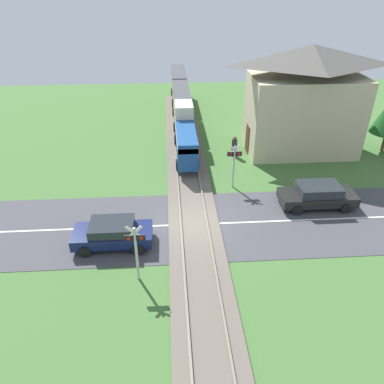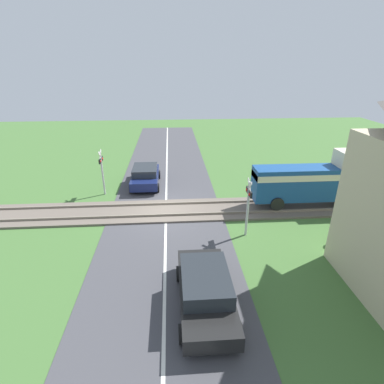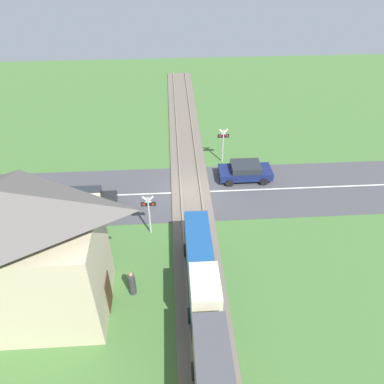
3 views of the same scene
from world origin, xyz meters
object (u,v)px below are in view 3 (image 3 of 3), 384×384
object	(u,v)px
crossing_signal_east_approach	(149,210)
car_far_side	(83,201)
station_building	(12,259)
pedestrian_by_station	(132,284)
crossing_signal_west_approach	(223,141)
car_near_crossing	(245,171)

from	to	relation	value
crossing_signal_east_approach	car_far_side	bearing A→B (deg)	-29.23
station_building	pedestrian_by_station	size ratio (longest dim) A/B	5.38
crossing_signal_west_approach	crossing_signal_east_approach	bearing A→B (deg)	55.06
crossing_signal_east_approach	pedestrian_by_station	xyz separation A→B (m)	(0.84, 4.63, -1.18)
car_near_crossing	crossing_signal_east_approach	size ratio (longest dim) A/B	1.33
car_near_crossing	pedestrian_by_station	xyz separation A→B (m)	(7.84, 10.08, 0.01)
pedestrian_by_station	car_far_side	bearing A→B (deg)	-62.55
crossing_signal_east_approach	car_near_crossing	bearing A→B (deg)	-142.12
crossing_signal_west_approach	car_far_side	bearing A→B (deg)	28.14
station_building	pedestrian_by_station	bearing A→B (deg)	-172.13
station_building	pedestrian_by_station	distance (m)	5.99
car_near_crossing	car_far_side	bearing A→B (deg)	13.96
pedestrian_by_station	station_building	bearing A→B (deg)	7.87
car_near_crossing	pedestrian_by_station	world-z (taller)	pedestrian_by_station
car_near_crossing	car_far_side	size ratio (longest dim) A/B	0.90
station_building	crossing_signal_east_approach	bearing A→B (deg)	-138.05
car_far_side	station_building	world-z (taller)	station_building
car_far_side	car_near_crossing	bearing A→B (deg)	-166.04
car_far_side	crossing_signal_east_approach	size ratio (longest dim) A/B	1.49
pedestrian_by_station	crossing_signal_east_approach	bearing A→B (deg)	-100.33
crossing_signal_east_approach	pedestrian_by_station	world-z (taller)	crossing_signal_east_approach
crossing_signal_east_approach	station_building	distance (m)	8.20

